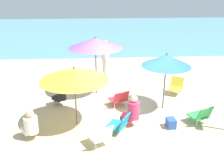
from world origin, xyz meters
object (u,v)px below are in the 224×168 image
beach_chair_c (120,123)px  beach_chair_e (119,98)px  person_c (105,60)px  beach_chair_a (176,86)px  umbrella_blue (166,60)px  beach_chair_d (201,115)px  person_d (132,111)px  umbrella_purple (95,43)px  person_b (61,93)px  person_a (30,125)px  beach_chair_b (101,135)px  umbrella_yellow (74,74)px  beach_bag (171,123)px

beach_chair_c → beach_chair_e: beach_chair_e is taller
person_c → beach_chair_a: bearing=173.0°
umbrella_blue → beach_chair_d: size_ratio=2.64×
beach_chair_d → person_d: (-2.00, 0.08, 0.16)m
umbrella_purple → beach_chair_a: size_ratio=3.08×
beach_chair_a → person_d: 2.91m
beach_chair_c → person_d: person_d is taller
beach_chair_a → person_b: bearing=-52.1°
beach_chair_a → beach_chair_c: (-2.32, -2.50, -0.04)m
umbrella_purple → person_c: size_ratio=1.27×
beach_chair_a → person_a: size_ratio=0.80×
person_b → person_d: size_ratio=0.98×
beach_chair_b → person_a: (-1.83, 0.51, 0.07)m
umbrella_yellow → beach_chair_b: 1.82m
beach_chair_d → person_a: bearing=72.7°
person_c → person_d: bearing=126.2°
beach_chair_b → beach_bag: beach_chair_b is taller
beach_chair_b → person_a: size_ratio=0.89×
umbrella_yellow → beach_chair_e: 2.09m
beach_chair_c → umbrella_purple: bearing=-46.3°
beach_chair_a → beach_chair_e: size_ratio=0.96×
beach_chair_b → beach_chair_d: beach_chair_b is taller
beach_bag → umbrella_yellow: bearing=172.0°
beach_chair_a → beach_chair_d: beach_chair_d is taller
person_b → person_a: bearing=115.3°
umbrella_yellow → beach_chair_c: (1.22, -0.55, -1.27)m
person_d → umbrella_blue: bearing=-114.3°
person_d → beach_bag: (1.10, -0.18, -0.34)m
umbrella_blue → beach_chair_b: (-2.09, -2.02, -1.29)m
beach_chair_d → person_a: 4.77m
umbrella_yellow → beach_chair_a: size_ratio=2.77×
umbrella_yellow → person_d: (1.60, -0.20, -1.07)m
person_a → person_b: bearing=-52.1°
beach_chair_e → person_b: (-1.94, 0.19, 0.16)m
beach_chair_b → beach_chair_d: (2.92, 0.92, -0.03)m
beach_chair_b → person_b: 2.73m
beach_chair_d → person_c: bearing=10.9°
beach_chair_b → beach_chair_c: size_ratio=1.04×
beach_chair_c → beach_bag: beach_chair_c is taller
beach_chair_b → person_a: bearing=44.9°
umbrella_yellow → person_b: size_ratio=2.04×
person_c → person_b: bearing=84.9°
person_a → beach_bag: (3.85, 0.31, -0.28)m
umbrella_yellow → person_a: 1.75m
person_b → umbrella_yellow: bearing=157.6°
beach_chair_a → person_b: 4.20m
umbrella_purple → beach_chair_b: (0.08, -3.41, -1.55)m
umbrella_purple → person_d: size_ratio=2.21×
umbrella_purple → person_b: (-1.19, -1.00, -1.43)m
person_c → beach_bag: (1.70, -4.09, -0.72)m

